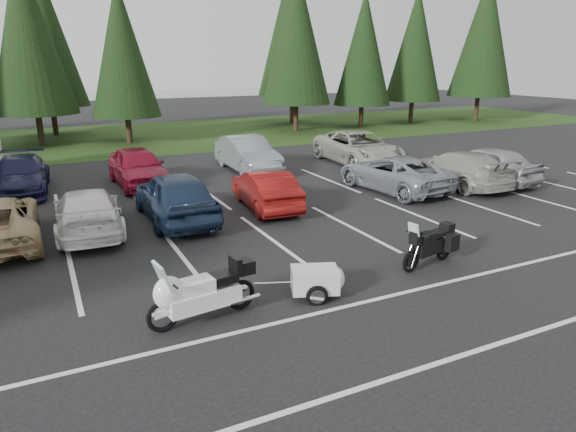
# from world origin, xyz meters

# --- Properties ---
(ground) EXTENTS (120.00, 120.00, 0.00)m
(ground) POSITION_xyz_m (0.00, 0.00, 0.00)
(ground) COLOR black
(ground) RESTS_ON ground
(grass_strip) EXTENTS (80.00, 16.00, 0.01)m
(grass_strip) POSITION_xyz_m (0.00, 24.00, 0.01)
(grass_strip) COLOR #1F3410
(grass_strip) RESTS_ON ground
(lake_water) EXTENTS (70.00, 50.00, 0.02)m
(lake_water) POSITION_xyz_m (4.00, 55.00, 0.00)
(lake_water) COLOR slate
(lake_water) RESTS_ON ground
(stall_markings) EXTENTS (32.00, 16.00, 0.01)m
(stall_markings) POSITION_xyz_m (0.00, 2.00, 0.00)
(stall_markings) COLOR silver
(stall_markings) RESTS_ON ground
(conifer_4) EXTENTS (4.80, 4.80, 11.17)m
(conifer_4) POSITION_xyz_m (-5.00, 22.90, 6.53)
(conifer_4) COLOR #332316
(conifer_4) RESTS_ON ground
(conifer_5) EXTENTS (4.14, 4.14, 9.63)m
(conifer_5) POSITION_xyz_m (0.00, 21.60, 5.63)
(conifer_5) COLOR #332316
(conifer_5) RESTS_ON ground
(conifer_6) EXTENTS (4.93, 4.93, 11.48)m
(conifer_6) POSITION_xyz_m (12.00, 22.10, 6.71)
(conifer_6) COLOR #332316
(conifer_6) RESTS_ON ground
(conifer_7) EXTENTS (4.27, 4.27, 9.94)m
(conifer_7) POSITION_xyz_m (17.50, 21.80, 5.81)
(conifer_7) COLOR #332316
(conifer_7) RESTS_ON ground
(conifer_8) EXTENTS (4.53, 4.53, 10.56)m
(conifer_8) POSITION_xyz_m (23.00, 22.60, 6.17)
(conifer_8) COLOR #332316
(conifer_8) RESTS_ON ground
(conifer_9) EXTENTS (5.19, 5.19, 12.10)m
(conifer_9) POSITION_xyz_m (29.00, 21.30, 7.07)
(conifer_9) COLOR #332316
(conifer_9) RESTS_ON ground
(conifer_back_b) EXTENTS (4.97, 4.97, 11.58)m
(conifer_back_b) POSITION_xyz_m (-4.00, 27.50, 6.77)
(conifer_back_b) COLOR #332316
(conifer_back_b) RESTS_ON ground
(conifer_back_c) EXTENTS (5.50, 5.50, 12.81)m
(conifer_back_c) POSITION_xyz_m (14.00, 26.80, 7.49)
(conifer_back_c) COLOR #332316
(conifer_back_c) RESTS_ON ground
(car_near_3) EXTENTS (2.13, 4.70, 1.34)m
(car_near_3) POSITION_xyz_m (-4.17, 4.05, 0.67)
(car_near_3) COLOR white
(car_near_3) RESTS_ON ground
(car_near_4) EXTENTS (1.96, 4.83, 1.64)m
(car_near_4) POSITION_xyz_m (-1.51, 4.12, 0.82)
(car_near_4) COLOR #1B2943
(car_near_4) RESTS_ON ground
(car_near_5) EXTENTS (1.83, 4.23, 1.35)m
(car_near_5) POSITION_xyz_m (1.69, 4.19, 0.68)
(car_near_5) COLOR maroon
(car_near_5) RESTS_ON ground
(car_near_6) EXTENTS (2.78, 5.22, 1.40)m
(car_near_6) POSITION_xyz_m (7.29, 4.31, 0.70)
(car_near_6) COLOR gray
(car_near_6) RESTS_ON ground
(car_near_7) EXTENTS (2.02, 4.96, 1.44)m
(car_near_7) POSITION_xyz_m (10.10, 3.78, 0.72)
(car_near_7) COLOR #A29E95
(car_near_7) RESTS_ON ground
(car_near_8) EXTENTS (2.29, 4.75, 1.56)m
(car_near_8) POSITION_xyz_m (11.66, 3.73, 0.78)
(car_near_8) COLOR #9C9A9F
(car_near_8) RESTS_ON ground
(car_far_1) EXTENTS (2.28, 4.97, 1.41)m
(car_far_1) POSITION_xyz_m (-6.03, 10.40, 0.70)
(car_far_1) COLOR #161837
(car_far_1) RESTS_ON ground
(car_far_2) EXTENTS (2.06, 4.72, 1.58)m
(car_far_2) POSITION_xyz_m (-1.67, 9.58, 0.79)
(car_far_2) COLOR maroon
(car_far_2) RESTS_ON ground
(car_far_3) EXTENTS (1.69, 4.84, 1.59)m
(car_far_3) POSITION_xyz_m (3.49, 10.37, 0.80)
(car_far_3) COLOR slate
(car_far_3) RESTS_ON ground
(car_far_4) EXTENTS (2.98, 5.92, 1.61)m
(car_far_4) POSITION_xyz_m (9.10, 9.54, 0.80)
(car_far_4) COLOR #ABA79D
(car_far_4) RESTS_ON ground
(touring_motorcycle) EXTENTS (2.66, 1.14, 1.43)m
(touring_motorcycle) POSITION_xyz_m (-2.71, -2.73, 0.71)
(touring_motorcycle) COLOR white
(touring_motorcycle) RESTS_ON ground
(cargo_trailer) EXTENTS (1.67, 1.30, 0.68)m
(cargo_trailer) POSITION_xyz_m (-0.21, -2.79, 0.34)
(cargo_trailer) COLOR silver
(cargo_trailer) RESTS_ON ground
(adventure_motorcycle) EXTENTS (2.22, 1.16, 1.29)m
(adventure_motorcycle) POSITION_xyz_m (3.22, -2.49, 0.64)
(adventure_motorcycle) COLOR black
(adventure_motorcycle) RESTS_ON ground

